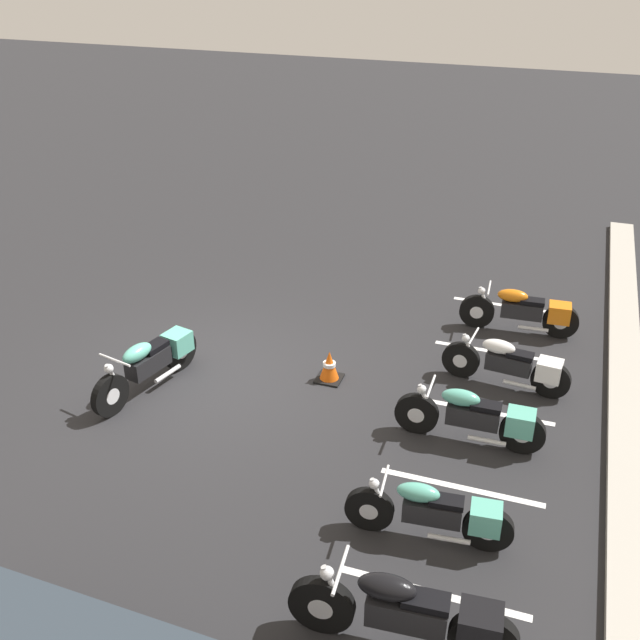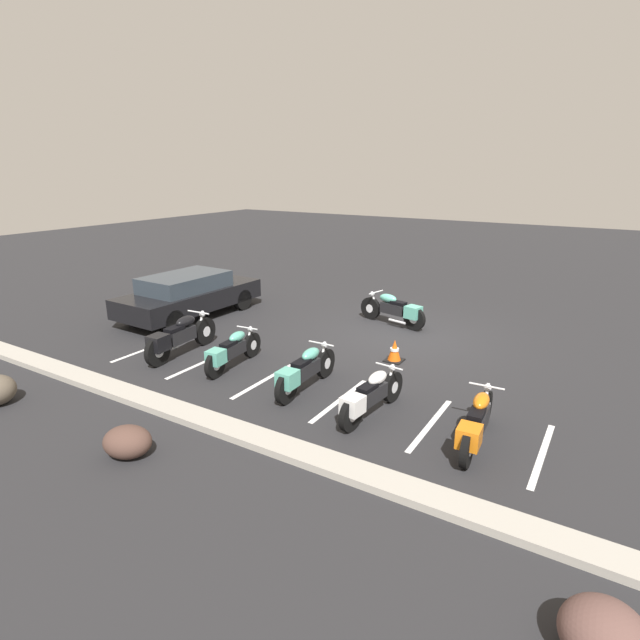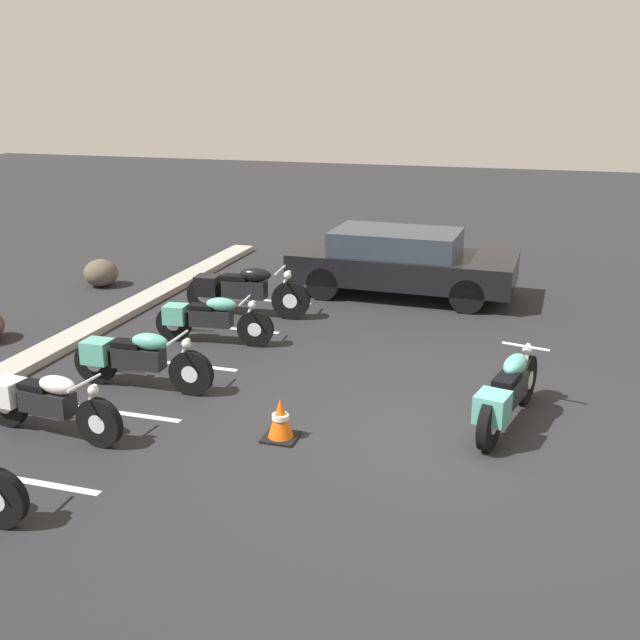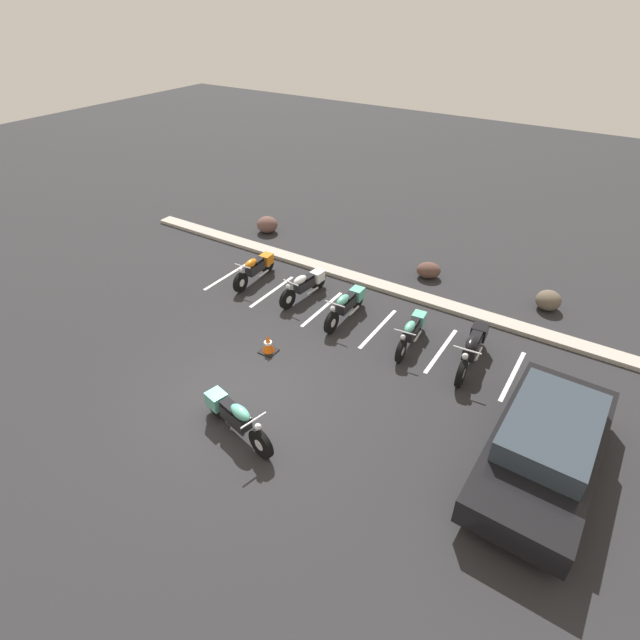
# 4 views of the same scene
# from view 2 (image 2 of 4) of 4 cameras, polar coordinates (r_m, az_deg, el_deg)

# --- Properties ---
(ground) EXTENTS (60.00, 60.00, 0.00)m
(ground) POSITION_cam_2_polar(r_m,az_deg,el_deg) (13.28, 9.33, -1.79)
(ground) COLOR #262628
(motorcycle_teal_featured) EXTENTS (2.13, 0.81, 0.85)m
(motorcycle_teal_featured) POSITION_cam_2_polar(r_m,az_deg,el_deg) (14.01, 8.58, 1.18)
(motorcycle_teal_featured) COLOR black
(motorcycle_teal_featured) RESTS_ON ground
(parked_bike_0) EXTENTS (0.57, 2.03, 0.80)m
(parked_bike_0) POSITION_cam_2_polar(r_m,az_deg,el_deg) (8.31, 17.46, -11.11)
(parked_bike_0) COLOR black
(parked_bike_0) RESTS_ON ground
(parked_bike_1) EXTENTS (0.58, 1.98, 0.78)m
(parked_bike_1) POSITION_cam_2_polar(r_m,az_deg,el_deg) (8.86, 5.74, -8.60)
(parked_bike_1) COLOR black
(parked_bike_1) RESTS_ON ground
(parked_bike_2) EXTENTS (0.58, 2.06, 0.81)m
(parked_bike_2) POSITION_cam_2_polar(r_m,az_deg,el_deg) (9.80, -1.84, -5.82)
(parked_bike_2) COLOR black
(parked_bike_2) RESTS_ON ground
(parked_bike_3) EXTENTS (0.55, 1.96, 0.77)m
(parked_bike_3) POSITION_cam_2_polar(r_m,az_deg,el_deg) (11.06, -10.09, -3.48)
(parked_bike_3) COLOR black
(parked_bike_3) RESTS_ON ground
(parked_bike_4) EXTENTS (0.64, 2.28, 0.90)m
(parked_bike_4) POSITION_cam_2_polar(r_m,az_deg,el_deg) (12.03, -15.87, -1.84)
(parked_bike_4) COLOR black
(parked_bike_4) RESTS_ON ground
(car_black) EXTENTS (1.92, 4.35, 1.29)m
(car_black) POSITION_cam_2_polar(r_m,az_deg,el_deg) (15.12, -14.75, 2.88)
(car_black) COLOR black
(car_black) RESTS_ON ground
(concrete_curb) EXTENTS (18.00, 0.50, 0.12)m
(concrete_curb) POSITION_cam_2_polar(r_m,az_deg,el_deg) (8.35, -7.54, -13.15)
(concrete_curb) COLOR #A8A399
(concrete_curb) RESTS_ON ground
(landscape_rock_0) EXTENTS (0.99, 0.97, 0.59)m
(landscape_rock_0) POSITION_cam_2_polar(r_m,az_deg,el_deg) (5.77, 29.68, -28.76)
(landscape_rock_0) COLOR brown
(landscape_rock_0) RESTS_ON ground
(landscape_rock_2) EXTENTS (0.92, 0.84, 0.49)m
(landscape_rock_2) POSITION_cam_2_polar(r_m,az_deg,el_deg) (8.33, -21.15, -12.85)
(landscape_rock_2) COLOR brown
(landscape_rock_2) RESTS_ON ground
(traffic_cone) EXTENTS (0.40, 0.40, 0.51)m
(traffic_cone) POSITION_cam_2_polar(r_m,az_deg,el_deg) (11.48, 8.51, -3.55)
(traffic_cone) COLOR black
(traffic_cone) RESTS_ON ground
(stall_line_0) EXTENTS (0.10, 2.10, 0.00)m
(stall_line_0) POSITION_cam_2_polar(r_m,az_deg,el_deg) (8.67, 24.05, -13.84)
(stall_line_0) COLOR white
(stall_line_0) RESTS_ON ground
(stall_line_1) EXTENTS (0.10, 2.10, 0.00)m
(stall_line_1) POSITION_cam_2_polar(r_m,az_deg,el_deg) (8.97, 12.50, -11.56)
(stall_line_1) COLOR white
(stall_line_1) RESTS_ON ground
(stall_line_2) EXTENTS (0.10, 2.10, 0.00)m
(stall_line_2) POSITION_cam_2_polar(r_m,az_deg,el_deg) (9.61, 2.27, -9.13)
(stall_line_2) COLOR white
(stall_line_2) RESTS_ON ground
(stall_line_3) EXTENTS (0.10, 2.10, 0.00)m
(stall_line_3) POSITION_cam_2_polar(r_m,az_deg,el_deg) (10.51, -6.34, -6.83)
(stall_line_3) COLOR white
(stall_line_3) RESTS_ON ground
(stall_line_4) EXTENTS (0.10, 2.10, 0.00)m
(stall_line_4) POSITION_cam_2_polar(r_m,az_deg,el_deg) (11.62, -13.38, -4.81)
(stall_line_4) COLOR white
(stall_line_4) RESTS_ON ground
(stall_line_5) EXTENTS (0.10, 2.10, 0.00)m
(stall_line_5) POSITION_cam_2_polar(r_m,az_deg,el_deg) (12.89, -19.09, -3.11)
(stall_line_5) COLOR white
(stall_line_5) RESTS_ON ground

